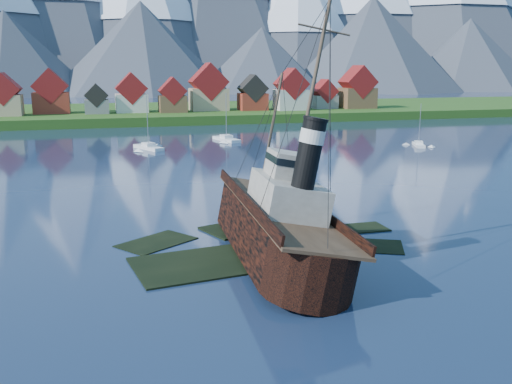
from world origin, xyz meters
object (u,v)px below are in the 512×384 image
object	(u,v)px
tugboat_wreck	(267,220)
sailboat_d	(419,145)
sailboat_c	(149,148)
sailboat_e	(226,140)

from	to	relation	value
tugboat_wreck	sailboat_d	xyz separation A→B (m)	(58.44, 66.75, -3.09)
sailboat_c	sailboat_e	xyz separation A→B (m)	(20.92, 10.20, -0.01)
tugboat_wreck	sailboat_c	world-z (taller)	tugboat_wreck
tugboat_wreck	sailboat_e	size ratio (longest dim) A/B	2.63
tugboat_wreck	sailboat_e	world-z (taller)	tugboat_wreck
tugboat_wreck	sailboat_c	xyz separation A→B (m)	(-4.94, 79.27, -3.04)
sailboat_d	sailboat_e	xyz separation A→B (m)	(-42.47, 22.71, 0.03)
tugboat_wreck	sailboat_c	bearing A→B (deg)	96.83
sailboat_c	tugboat_wreck	bearing A→B (deg)	-111.35
sailboat_d	sailboat_e	world-z (taller)	sailboat_e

